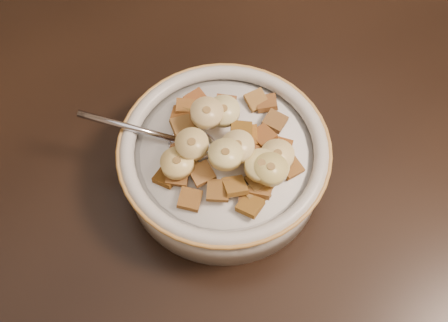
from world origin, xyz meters
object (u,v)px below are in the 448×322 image
spoon (192,144)px  table (314,135)px  chair (72,8)px  cereal_bowl (224,164)px

spoon → table: bearing=124.7°
table → chair: (-0.11, 0.63, -0.30)m
table → chair: bearing=102.3°
cereal_bowl → chair: bearing=89.2°
cereal_bowl → spoon: (-0.02, 0.02, 0.03)m
cereal_bowl → spoon: size_ratio=4.17×
chair → table: bearing=-58.2°
table → chair: size_ratio=1.61×
table → cereal_bowl: 0.13m
table → chair: chair is taller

